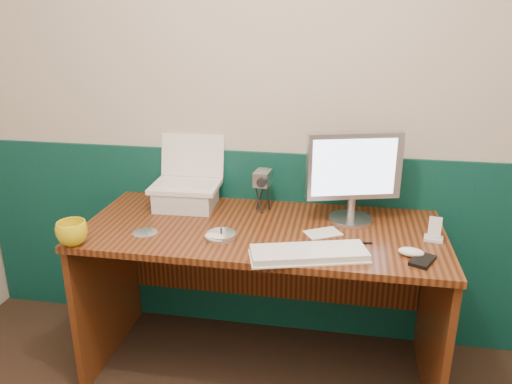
% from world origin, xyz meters
% --- Properties ---
extents(back_wall, '(3.50, 0.04, 2.50)m').
position_xyz_m(back_wall, '(0.00, 1.75, 1.25)').
color(back_wall, beige).
rests_on(back_wall, ground).
extents(wainscot, '(3.48, 0.02, 1.00)m').
position_xyz_m(wainscot, '(0.00, 1.74, 0.50)').
color(wainscot, '#072F29').
rests_on(wainscot, ground).
extents(desk, '(1.60, 0.70, 0.75)m').
position_xyz_m(desk, '(-0.11, 1.38, 0.38)').
color(desk, '#3B180A').
rests_on(desk, ground).
extents(laptop_riser, '(0.29, 0.25, 0.10)m').
position_xyz_m(laptop_riser, '(-0.52, 1.57, 0.80)').
color(laptop_riser, silver).
rests_on(laptop_riser, desk).
extents(laptop, '(0.33, 0.26, 0.27)m').
position_xyz_m(laptop, '(-0.52, 1.57, 0.98)').
color(laptop, white).
rests_on(laptop, laptop_riser).
extents(monitor, '(0.44, 0.23, 0.42)m').
position_xyz_m(monitor, '(0.28, 1.53, 0.96)').
color(monitor, '#ACACB1').
rests_on(monitor, desk).
extents(keyboard, '(0.48, 0.27, 0.03)m').
position_xyz_m(keyboard, '(0.12, 1.13, 0.76)').
color(keyboard, white).
rests_on(keyboard, desk).
extents(mouse_right, '(0.11, 0.08, 0.03)m').
position_xyz_m(mouse_right, '(0.52, 1.21, 0.77)').
color(mouse_right, white).
rests_on(mouse_right, desk).
extents(mouse_left, '(0.12, 0.10, 0.04)m').
position_xyz_m(mouse_left, '(-0.28, 1.20, 0.77)').
color(mouse_left, white).
rests_on(mouse_left, desk).
extents(mug, '(0.15, 0.15, 0.10)m').
position_xyz_m(mug, '(-0.85, 1.07, 0.80)').
color(mug, yellow).
rests_on(mug, desk).
extents(camcorder, '(0.09, 0.12, 0.18)m').
position_xyz_m(camcorder, '(-0.14, 1.58, 0.84)').
color(camcorder, '#ACACB1').
rests_on(camcorder, desk).
extents(cd_spindle, '(0.13, 0.13, 0.03)m').
position_xyz_m(cd_spindle, '(-0.26, 1.23, 0.76)').
color(cd_spindle, silver).
rests_on(cd_spindle, desk).
extents(cd_loose_a, '(0.11, 0.11, 0.00)m').
position_xyz_m(cd_loose_a, '(-0.60, 1.23, 0.75)').
color(cd_loose_a, silver).
rests_on(cd_loose_a, desk).
extents(pen, '(0.15, 0.04, 0.01)m').
position_xyz_m(pen, '(0.30, 1.28, 0.75)').
color(pen, black).
rests_on(pen, desk).
extents(papers, '(0.18, 0.16, 0.00)m').
position_xyz_m(papers, '(0.16, 1.36, 0.75)').
color(papers, white).
rests_on(papers, desk).
extents(dock, '(0.09, 0.07, 0.01)m').
position_xyz_m(dock, '(0.63, 1.37, 0.76)').
color(dock, silver).
rests_on(dock, desk).
extents(music_player, '(0.06, 0.04, 0.09)m').
position_xyz_m(music_player, '(0.63, 1.37, 0.81)').
color(music_player, white).
rests_on(music_player, dock).
extents(pda, '(0.12, 0.14, 0.01)m').
position_xyz_m(pda, '(0.55, 1.16, 0.76)').
color(pda, black).
rests_on(pda, desk).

